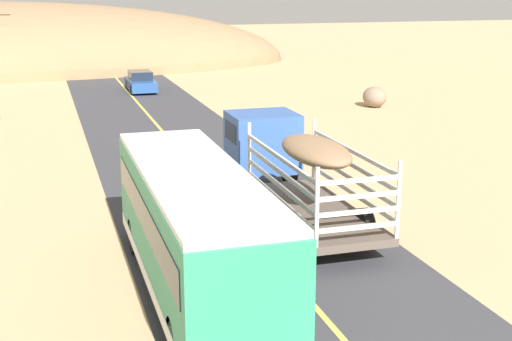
# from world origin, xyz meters

# --- Properties ---
(livestock_truck) EXTENTS (2.53, 9.70, 3.02)m
(livestock_truck) POSITION_xyz_m (1.90, 13.56, 1.79)
(livestock_truck) COLOR #3359A5
(livestock_truck) RESTS_ON road_surface
(bus) EXTENTS (2.54, 10.00, 3.21)m
(bus) POSITION_xyz_m (-2.59, 7.10, 1.75)
(bus) COLOR #2D8C66
(bus) RESTS_ON road_surface
(car_far) EXTENTS (1.80, 4.40, 1.46)m
(car_far) POSITION_xyz_m (0.92, 42.02, 0.69)
(car_far) COLOR #264C8C
(car_far) RESTS_ON road_surface
(boulder_near_shoulder) EXTENTS (1.43, 1.77, 1.30)m
(boulder_near_shoulder) POSITION_xyz_m (14.14, 31.11, 0.65)
(boulder_near_shoulder) COLOR #84705B
(boulder_near_shoulder) RESTS_ON ground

